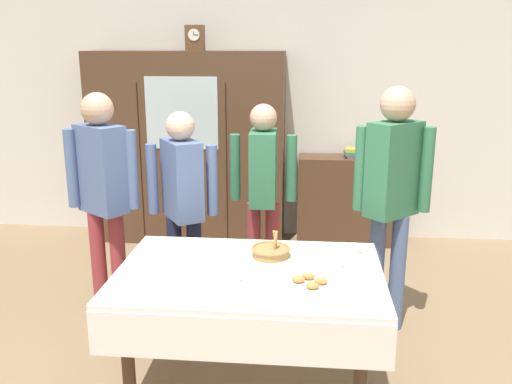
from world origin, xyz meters
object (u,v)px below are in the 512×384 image
object	(u,v)px
spoon_center	(156,266)
tea_cup_mid_right	(353,250)
wall_cabinet	(188,148)
tea_cup_near_right	(336,264)
book_stack	(352,153)
person_by_cabinet	(183,195)
pastry_plate	(310,283)
person_beside_shelf	(263,183)
tea_cup_near_left	(233,278)
spoon_far_right	(192,262)
mantel_clock	(195,38)
person_behind_table_left	(103,185)
tea_cup_back_edge	(206,287)
dining_table	(249,291)
bread_basket	(271,251)
bookshelf_low	(349,200)
person_near_right_end	(392,186)

from	to	relation	value
spoon_center	tea_cup_mid_right	bearing A→B (deg)	14.58
wall_cabinet	tea_cup_near_right	bearing A→B (deg)	-60.88
book_stack	person_by_cabinet	size ratio (longest dim) A/B	0.13
pastry_plate	person_beside_shelf	xyz separation A→B (m)	(-0.37, 1.48, 0.17)
wall_cabinet	book_stack	xyz separation A→B (m)	(1.65, 0.05, -0.02)
tea_cup_near_left	spoon_far_right	world-z (taller)	tea_cup_near_left
mantel_clock	person_behind_table_left	bearing A→B (deg)	-100.79
tea_cup_back_edge	mantel_clock	bearing A→B (deg)	101.98
tea_cup_back_edge	spoon_far_right	bearing A→B (deg)	112.68
tea_cup_near_left	tea_cup_near_right	world-z (taller)	same
dining_table	bread_basket	bearing A→B (deg)	67.59
tea_cup_near_right	spoon_center	world-z (taller)	tea_cup_near_right
dining_table	book_stack	bearing A→B (deg)	74.11
dining_table	person_behind_table_left	bearing A→B (deg)	143.74
book_stack	mantel_clock	bearing A→B (deg)	-178.10
tea_cup_near_left	tea_cup_near_right	xyz separation A→B (m)	(0.55, 0.24, 0.00)
spoon_far_right	person_by_cabinet	distance (m)	0.89
bookshelf_low	person_beside_shelf	size ratio (longest dim) A/B	0.68
tea_cup_mid_right	spoon_center	bearing A→B (deg)	-165.42
person_behind_table_left	person_near_right_end	bearing A→B (deg)	0.59
book_stack	pastry_plate	bearing A→B (deg)	-98.44
pastry_plate	spoon_far_right	size ratio (longest dim) A/B	2.35
book_stack	pastry_plate	world-z (taller)	book_stack
bread_basket	person_near_right_end	xyz separation A→B (m)	(0.78, 0.59, 0.27)
wall_cabinet	tea_cup_near_left	distance (m)	2.86
bookshelf_low	person_behind_table_left	xyz separation A→B (m)	(-1.88, -1.81, 0.57)
tea_cup_back_edge	person_beside_shelf	world-z (taller)	person_beside_shelf
mantel_clock	person_near_right_end	bearing A→B (deg)	-45.90
mantel_clock	tea_cup_back_edge	bearing A→B (deg)	-78.02
person_beside_shelf	person_behind_table_left	world-z (taller)	person_behind_table_left
tea_cup_near_left	person_by_cabinet	size ratio (longest dim) A/B	0.08
spoon_center	pastry_plate	bearing A→B (deg)	-11.49
bookshelf_low	spoon_center	size ratio (longest dim) A/B	8.83
mantel_clock	book_stack	distance (m)	1.90
wall_cabinet	tea_cup_back_edge	distance (m)	2.94
tea_cup_mid_right	tea_cup_back_edge	world-z (taller)	same
pastry_plate	tea_cup_back_edge	bearing A→B (deg)	-167.22
bread_basket	person_behind_table_left	distance (m)	1.38
tea_cup_back_edge	person_behind_table_left	size ratio (longest dim) A/B	0.08
pastry_plate	spoon_far_right	world-z (taller)	pastry_plate
wall_cabinet	tea_cup_back_edge	size ratio (longest dim) A/B	15.01
bookshelf_low	book_stack	xyz separation A→B (m)	(-0.00, 0.00, 0.49)
book_stack	tea_cup_near_right	world-z (taller)	book_stack
wall_cabinet	tea_cup_near_left	size ratio (longest dim) A/B	15.01
person_by_cabinet	person_behind_table_left	xyz separation A→B (m)	(-0.55, -0.12, 0.10)
spoon_far_right	spoon_center	bearing A→B (deg)	-157.88
wall_cabinet	person_near_right_end	xyz separation A→B (m)	(1.79, -1.74, 0.10)
dining_table	tea_cup_mid_right	distance (m)	0.70
tea_cup_back_edge	person_near_right_end	distance (m)	1.57
spoon_center	person_behind_table_left	distance (m)	1.02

